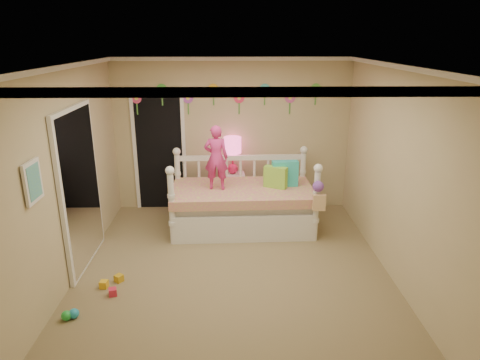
{
  "coord_description": "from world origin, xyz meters",
  "views": [
    {
      "loc": [
        -0.03,
        -4.89,
        2.89
      ],
      "look_at": [
        0.1,
        0.6,
        1.05
      ],
      "focal_mm": 31.85,
      "sensor_mm": 36.0,
      "label": 1
    }
  ],
  "objects_px": {
    "nightstand": "(233,192)",
    "table_lamp": "(233,150)",
    "child": "(216,158)",
    "daybed": "(242,192)"
  },
  "relations": [
    {
      "from": "nightstand",
      "to": "table_lamp",
      "type": "distance_m",
      "value": 0.76
    },
    {
      "from": "nightstand",
      "to": "child",
      "type": "bearing_deg",
      "value": -111.57
    },
    {
      "from": "child",
      "to": "nightstand",
      "type": "xyz_separation_m",
      "value": [
        0.25,
        0.76,
        -0.83
      ]
    },
    {
      "from": "daybed",
      "to": "nightstand",
      "type": "xyz_separation_m",
      "value": [
        -0.15,
        0.71,
        -0.27
      ]
    },
    {
      "from": "table_lamp",
      "to": "daybed",
      "type": "bearing_deg",
      "value": -78.24
    },
    {
      "from": "daybed",
      "to": "child",
      "type": "distance_m",
      "value": 0.7
    },
    {
      "from": "daybed",
      "to": "nightstand",
      "type": "distance_m",
      "value": 0.77
    },
    {
      "from": "nightstand",
      "to": "table_lamp",
      "type": "height_order",
      "value": "table_lamp"
    },
    {
      "from": "child",
      "to": "table_lamp",
      "type": "bearing_deg",
      "value": -105.39
    },
    {
      "from": "table_lamp",
      "to": "child",
      "type": "bearing_deg",
      "value": -108.63
    }
  ]
}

